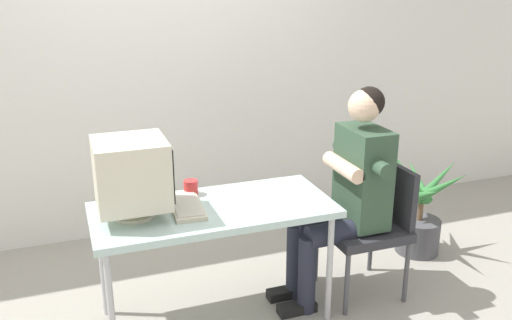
% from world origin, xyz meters
% --- Properties ---
extents(ground_plane, '(12.00, 12.00, 0.00)m').
position_xyz_m(ground_plane, '(0.00, 0.00, 0.00)').
color(ground_plane, '#9E998E').
extents(wall_back, '(8.00, 0.10, 3.00)m').
position_xyz_m(wall_back, '(0.30, 1.40, 1.50)').
color(wall_back, silver).
rests_on(wall_back, ground_plane).
extents(desk, '(1.37, 0.63, 0.72)m').
position_xyz_m(desk, '(0.00, 0.00, 0.67)').
color(desk, '#B7B7BC').
rests_on(desk, ground_plane).
extents(crt_monitor, '(0.39, 0.37, 0.43)m').
position_xyz_m(crt_monitor, '(-0.44, 0.02, 0.97)').
color(crt_monitor, beige).
rests_on(crt_monitor, desk).
extents(keyboard, '(0.20, 0.43, 0.03)m').
position_xyz_m(keyboard, '(-0.15, 0.04, 0.74)').
color(keyboard, beige).
rests_on(keyboard, desk).
extents(office_chair, '(0.48, 0.48, 0.85)m').
position_xyz_m(office_chair, '(1.02, -0.04, 0.50)').
color(office_chair, '#4C4C51').
rests_on(office_chair, ground_plane).
extents(person_seated, '(0.69, 0.57, 1.36)m').
position_xyz_m(person_seated, '(0.84, -0.04, 0.73)').
color(person_seated, '#334C38').
rests_on(person_seated, ground_plane).
extents(potted_plant, '(0.64, 0.68, 0.74)m').
position_xyz_m(potted_plant, '(1.65, 0.29, 0.29)').
color(potted_plant, '#4C4C51').
rests_on(potted_plant, ground_plane).
extents(desk_mug, '(0.08, 0.09, 0.09)m').
position_xyz_m(desk_mug, '(-0.08, 0.22, 0.77)').
color(desk_mug, red).
rests_on(desk_mug, desk).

